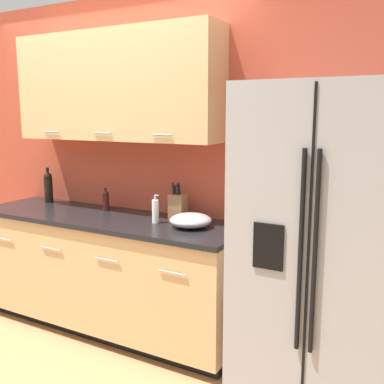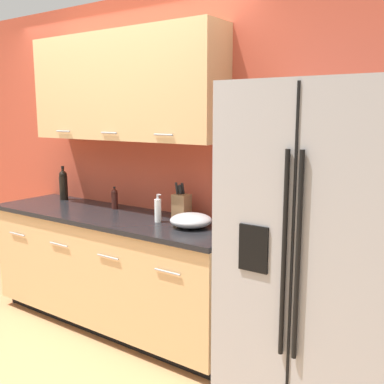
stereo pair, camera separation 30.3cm
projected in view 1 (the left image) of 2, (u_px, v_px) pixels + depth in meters
wall_back at (116, 143)px, 3.66m from camera, size 10.00×0.39×2.60m
counter_unit at (108, 272)px, 3.52m from camera, size 2.21×0.64×0.92m
refrigerator at (326, 249)px, 2.56m from camera, size 0.91×0.83×1.85m
knife_block at (178, 206)px, 3.30m from camera, size 0.12×0.10×0.28m
wine_bottle at (48, 187)px, 3.94m from camera, size 0.08×0.08×0.31m
soap_dispenser at (155, 211)px, 3.20m from camera, size 0.05×0.05×0.21m
oil_bottle at (106, 200)px, 3.61m from camera, size 0.05×0.05×0.18m
mixing_bowl at (191, 220)px, 3.09m from camera, size 0.29×0.29×0.09m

